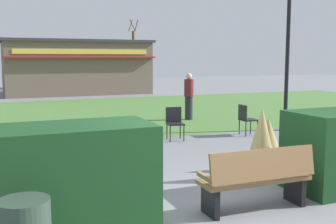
{
  "coord_description": "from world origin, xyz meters",
  "views": [
    {
      "loc": [
        -3.03,
        -5.05,
        2.23
      ],
      "look_at": [
        0.2,
        2.53,
        1.16
      ],
      "focal_mm": 44.83,
      "sensor_mm": 36.0,
      "label": 1
    }
  ],
  "objects": [
    {
      "name": "lamppost_mid",
      "position": [
        5.38,
        5.39,
        2.72
      ],
      "size": [
        0.36,
        0.36,
        4.33
      ],
      "color": "black",
      "rests_on": "ground_plane"
    },
    {
      "name": "person_strolling",
      "position": [
        3.58,
        8.56,
        0.86
      ],
      "size": [
        0.34,
        0.34,
        1.69
      ],
      "rotation": [
        0.0,
        0.0,
        6.0
      ],
      "color": "#23232D",
      "rests_on": "ground_plane"
    },
    {
      "name": "hedge_left",
      "position": [
        -2.04,
        0.31,
        0.69
      ],
      "size": [
        1.98,
        1.1,
        1.37
      ],
      "primitive_type": "cube",
      "color": "#19421E",
      "rests_on": "ground_plane"
    },
    {
      "name": "food_kiosk",
      "position": [
        2.04,
        21.75,
        1.67
      ],
      "size": [
        8.95,
        5.09,
        3.33
      ],
      "color": "#6B5B4C",
      "rests_on": "ground_plane"
    },
    {
      "name": "parked_car_east_slot",
      "position": [
        5.67,
        28.05,
        0.64
      ],
      "size": [
        4.36,
        2.38,
        1.2
      ],
      "color": "maroon",
      "rests_on": "ground_plane"
    },
    {
      "name": "ornamental_grass_behind_right",
      "position": [
        2.04,
        1.75,
        0.52
      ],
      "size": [
        0.79,
        0.79,
        1.05
      ],
      "primitive_type": "cone",
      "color": "tan",
      "rests_on": "ground_plane"
    },
    {
      "name": "tree_right_bg",
      "position": [
        9.79,
        33.54,
        2.57
      ],
      "size": [
        0.91,
        0.96,
        5.86
      ],
      "color": "brown",
      "rests_on": "ground_plane"
    },
    {
      "name": "ground_plane",
      "position": [
        0.0,
        0.0,
        0.0
      ],
      "size": [
        80.0,
        80.0,
        0.0
      ],
      "primitive_type": "plane",
      "color": "slate"
    },
    {
      "name": "ornamental_grass_behind_left",
      "position": [
        1.53,
        1.26,
        0.67
      ],
      "size": [
        0.69,
        0.69,
        1.34
      ],
      "primitive_type": "cone",
      "color": "tan",
      "rests_on": "ground_plane"
    },
    {
      "name": "lawn_patch",
      "position": [
        0.0,
        11.69,
        0.0
      ],
      "size": [
        36.0,
        12.0,
        0.01
      ],
      "primitive_type": "cube",
      "color": "#4C7A38",
      "rests_on": "ground_plane"
    },
    {
      "name": "park_bench",
      "position": [
        0.49,
        -0.1,
        0.48
      ],
      "size": [
        1.71,
        0.57,
        0.95
      ],
      "color": "olive",
      "rests_on": "ground_plane"
    },
    {
      "name": "parked_car_center_slot",
      "position": [
        0.03,
        28.04,
        0.64
      ],
      "size": [
        4.31,
        2.26,
        1.2
      ],
      "color": "#B7BABF",
      "rests_on": "ground_plane"
    },
    {
      "name": "cafe_chair_west",
      "position": [
        1.57,
        5.31,
        0.53
      ],
      "size": [
        0.51,
        0.51,
        0.89
      ],
      "color": "black",
      "rests_on": "ground_plane"
    },
    {
      "name": "cafe_chair_east",
      "position": [
        3.74,
        5.11,
        0.53
      ],
      "size": [
        0.47,
        0.47,
        0.89
      ],
      "color": "black",
      "rests_on": "ground_plane"
    }
  ]
}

